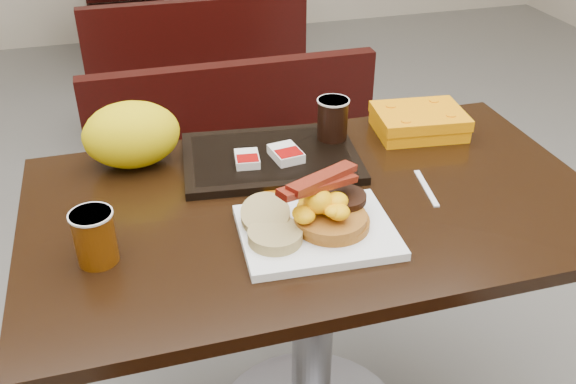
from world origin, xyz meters
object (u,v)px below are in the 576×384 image
object	(u,v)px
fork	(270,245)
hashbrown_sleeve_right	(286,154)
bench_far_s	(194,65)
tray	(271,158)
platter	(317,232)
pancake_stack	(332,219)
table_near	(313,330)
coffee_cup_far	(333,119)
table_far	(175,20)
paper_bag	(132,135)
bench_near_n	(248,189)
hashbrown_sleeve_left	(247,159)
knife	(426,188)
clamshell	(419,122)
coffee_cup_near	(95,237)

from	to	relation	value
fork	hashbrown_sleeve_right	xyz separation A→B (m)	(0.11, 0.29, 0.03)
bench_far_s	tray	bearing A→B (deg)	-91.70
platter	pancake_stack	bearing A→B (deg)	5.84
table_near	coffee_cup_far	bearing A→B (deg)	63.46
table_far	paper_bag	size ratio (longest dim) A/B	5.54
tray	coffee_cup_far	size ratio (longest dim) A/B	4.03
bench_near_n	hashbrown_sleeve_left	world-z (taller)	hashbrown_sleeve_left
hashbrown_sleeve_right	knife	bearing A→B (deg)	-43.11
fork	clamshell	size ratio (longest dim) A/B	0.52
hashbrown_sleeve_left	knife	bearing A→B (deg)	-20.31
hashbrown_sleeve_left	fork	bearing A→B (deg)	-86.97
table_near	knife	distance (m)	0.45
clamshell	coffee_cup_near	bearing A→B (deg)	-151.71
table_far	platter	size ratio (longest dim) A/B	4.10
knife	pancake_stack	bearing A→B (deg)	-59.31
fork	knife	xyz separation A→B (m)	(0.37, 0.11, -0.00)
hashbrown_sleeve_left	tray	bearing A→B (deg)	29.04
tray	clamshell	xyz separation A→B (m)	(0.39, 0.04, 0.02)
pancake_stack	knife	size ratio (longest dim) A/B	0.99
hashbrown_sleeve_left	clamshell	bearing A→B (deg)	15.85
hashbrown_sleeve_left	coffee_cup_far	distance (m)	0.24
table_near	knife	world-z (taller)	knife
bench_far_s	coffee_cup_near	bearing A→B (deg)	-102.61
fork	coffee_cup_far	size ratio (longest dim) A/B	1.14
coffee_cup_near	bench_far_s	bearing A→B (deg)	77.39
bench_near_n	hashbrown_sleeve_left	xyz separation A→B (m)	(-0.11, -0.54, 0.42)
pancake_stack	coffee_cup_far	bearing A→B (deg)	70.79
bench_far_s	tray	xyz separation A→B (m)	(-0.05, -1.72, 0.40)
pancake_stack	coffee_cup_far	world-z (taller)	coffee_cup_far
pancake_stack	coffee_cup_far	size ratio (longest dim) A/B	1.47
knife	bench_far_s	bearing A→B (deg)	-163.48
bench_near_n	coffee_cup_far	world-z (taller)	coffee_cup_far
table_far	fork	world-z (taller)	fork
tray	hashbrown_sleeve_right	bearing A→B (deg)	-36.11
knife	hashbrown_sleeve_right	xyz separation A→B (m)	(-0.26, 0.18, 0.03)
hashbrown_sleeve_left	pancake_stack	bearing A→B (deg)	-62.68
bench_near_n	fork	distance (m)	0.93
coffee_cup_far	hashbrown_sleeve_right	bearing A→B (deg)	-153.61
tray	paper_bag	xyz separation A→B (m)	(-0.30, 0.07, 0.07)
fork	paper_bag	bearing A→B (deg)	115.57
coffee_cup_far	knife	bearing A→B (deg)	-62.46
bench_far_s	paper_bag	xyz separation A→B (m)	(-0.35, -1.64, 0.47)
table_far	coffee_cup_far	distance (m)	2.42
coffee_cup_near	hashbrown_sleeve_left	bearing A→B (deg)	36.71
platter	clamshell	world-z (taller)	clamshell
knife	clamshell	xyz separation A→B (m)	(0.10, 0.25, 0.03)
table_near	platter	bearing A→B (deg)	-107.56
hashbrown_sleeve_left	coffee_cup_far	bearing A→B (deg)	23.26
bench_near_n	hashbrown_sleeve_right	world-z (taller)	hashbrown_sleeve_right
table_near	knife	size ratio (longest dim) A/B	8.15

